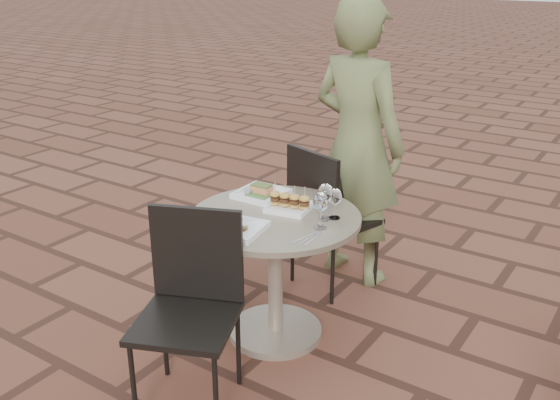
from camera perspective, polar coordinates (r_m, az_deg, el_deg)
The scene contains 13 objects.
ground at distance 3.56m, azimuth 0.10°, elevation -12.58°, with size 60.00×60.00×0.00m, color brown.
cafe_table at distance 3.36m, azimuth -0.43°, elevation -5.23°, with size 0.90×0.90×0.73m.
chair_far at distance 3.84m, azimuth 4.09°, elevation -0.75°, with size 0.55×0.55×0.93m.
chair_near at distance 2.92m, azimuth -8.12°, elevation -8.39°, with size 0.58×0.58×0.93m.
diner at distance 3.93m, azimuth 7.11°, elevation 5.09°, with size 0.66×0.43×1.80m, color #586034.
plate_salmon at distance 3.51m, azimuth -1.72°, elevation 0.65°, with size 0.26×0.26×0.07m.
plate_sliders at distance 3.32m, azimuth 0.89°, elevation -0.31°, with size 0.25×0.25×0.14m.
plate_tuna at distance 3.07m, azimuth -3.99°, elevation -2.61°, with size 0.29×0.29×0.03m.
wine_glass_right at distance 3.07m, azimuth 3.74°, elevation -0.28°, with size 0.08×0.08×0.19m.
wine_glass_mid at distance 3.17m, azimuth 4.18°, elevation 0.52°, with size 0.08×0.08×0.19m.
wine_glass_far at distance 3.19m, azimuth 5.07°, elevation 0.24°, with size 0.07×0.07×0.16m.
steel_ramekin at distance 3.51m, azimuth -2.88°, elevation 0.72°, with size 0.06×0.06×0.05m, color silver.
cutlery_set at distance 2.99m, azimuth 2.62°, elevation -3.56°, with size 0.08×0.18×0.00m, color silver, non-canonical shape.
Camera 1 is at (1.64, -2.46, 1.99)m, focal length 40.00 mm.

